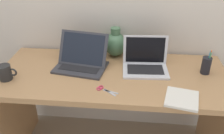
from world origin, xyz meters
TOP-DOWN VIEW (x-y plane):
  - desk at (0.00, 0.00)m, footprint 1.60×0.68m
  - laptop_left at (-0.22, 0.08)m, footprint 0.39×0.31m
  - laptop_right at (0.23, 0.09)m, footprint 0.33×0.24m
  - green_vase at (0.00, 0.28)m, footprint 0.17×0.17m
  - notebook_stack at (0.44, -0.26)m, footprint 0.22×0.23m
  - coffee_mug at (-0.69, -0.14)m, footprint 0.13×0.08m
  - pen_cup at (0.64, 0.07)m, footprint 0.06×0.06m
  - scissors at (-0.03, -0.20)m, footprint 0.14×0.10m

SIDE VIEW (x-z plane):
  - desk at x=0.00m, z-range 0.22..0.97m
  - scissors at x=-0.03m, z-range 0.75..0.76m
  - notebook_stack at x=0.44m, z-range 0.75..0.77m
  - coffee_mug at x=-0.69m, z-range 0.75..0.85m
  - laptop_right at x=0.23m, z-range 0.70..0.92m
  - pen_cup at x=0.64m, z-range 0.72..0.90m
  - laptop_left at x=-0.22m, z-range 0.70..0.93m
  - green_vase at x=0.00m, z-range 0.74..0.96m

